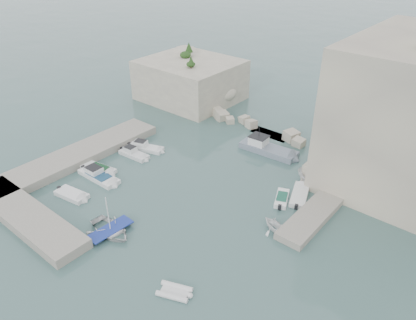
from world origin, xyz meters
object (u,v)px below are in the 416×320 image
Objects in this scene: inflatable_dinghy at (175,293)px; tender_east_b at (282,200)px; tender_east_c at (299,197)px; tender_east_d at (313,186)px; motorboat_a at (146,150)px; work_boat at (268,152)px; tender_east_a at (274,230)px; motorboat_d at (99,178)px; rowboat at (111,233)px; motorboat_c at (99,171)px; motorboat_e at (72,197)px; motorboat_b at (134,156)px.

inflatable_dinghy is 17.74m from tender_east_b.
tender_east_b and tender_east_c have the same top height.
motorboat_a is at bearing 121.33° from tender_east_d.
work_boat reaches higher than tender_east_d.
inflatable_dinghy is 12.89m from tender_east_a.
tender_east_a is 7.07m from tender_east_c.
motorboat_a is 23.56m from tender_east_d.
motorboat_a reaches higher than inflatable_dinghy.
tender_east_c is (1.23, 1.96, 0.00)m from tender_east_b.
motorboat_a is 22.63m from tender_east_c.
tender_east_d is at bearing 35.37° from motorboat_d.
motorboat_c is at bearing 61.17° from rowboat.
motorboat_c and tender_east_b have the same top height.
motorboat_e and tender_east_b have the same top height.
motorboat_c is 25.53m from tender_east_c.
tender_east_b is at bearing 7.03° from motorboat_b.
rowboat is 0.59× the size of work_boat.
tender_east_d is at bearing -26.89° from rowboat.
tender_east_b is 0.78× the size of tender_east_d.
motorboat_c is 0.95× the size of tender_east_c.
tender_east_d is (0.23, 3.06, 0.00)m from tender_east_c.
motorboat_a is 1.82× the size of tender_east_a.
motorboat_c is at bearing -100.38° from motorboat_b.
motorboat_e is 0.83× the size of tender_east_c.
motorboat_b is 0.98× the size of tender_east_d.
motorboat_e is at bearing 148.61° from tender_east_d.
motorboat_b is 5.53m from motorboat_c.
motorboat_c is 0.98× the size of rowboat.
motorboat_b is 0.96× the size of motorboat_c.
work_boat reaches higher than motorboat_d.
tender_east_d is 0.56× the size of work_boat.
tender_east_b is at bearing -30.46° from rowboat.
tender_east_a is 0.34× the size of work_boat.
tender_east_d reaches higher than tender_east_c.
motorboat_a and motorboat_d have the same top height.
tender_east_b is (19.28, 15.10, 0.00)m from motorboat_e.
tender_east_a is at bearing 167.36° from tender_east_c.
motorboat_e is at bearing -85.54° from motorboat_b.
inflatable_dinghy is at bearing 156.47° from tender_east_b.
motorboat_d is 10.96m from rowboat.
tender_east_c is (21.27, 12.62, 0.00)m from motorboat_d.
motorboat_b is 1.25× the size of tender_east_b.
motorboat_b is at bearing 104.02° from tender_east_a.
motorboat_d is at bearing 91.06° from motorboat_e.
rowboat is 19.44m from tender_east_b.
tender_east_a is at bearing 179.87° from tender_east_b.
tender_east_c is (1.30, 19.71, 0.00)m from inflatable_dinghy.
work_boat is at bearing 17.78° from motorboat_a.
motorboat_a is 1.11× the size of tender_east_d.
motorboat_b reaches higher than tender_east_b.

